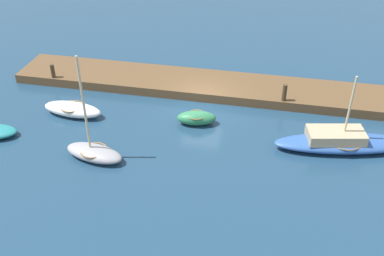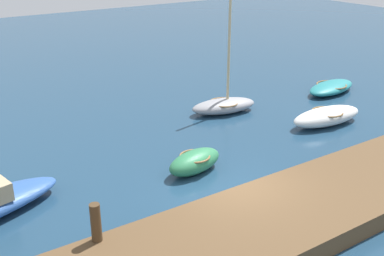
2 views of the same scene
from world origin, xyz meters
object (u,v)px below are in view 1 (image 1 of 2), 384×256
object	(u,v)px
dinghy_green	(197,118)
rowboat_white	(73,109)
mooring_post_mid_west	(53,71)
sailboat_blue	(342,141)
rowboat_grey	(94,152)
mooring_post_west	(284,93)

from	to	relation	value
dinghy_green	rowboat_white	xyz separation A→B (m)	(7.55, 0.56, -0.01)
dinghy_green	mooring_post_mid_west	distance (m)	10.75
sailboat_blue	rowboat_grey	world-z (taller)	rowboat_grey
rowboat_white	mooring_post_west	xyz separation A→B (m)	(-12.47, -3.33, 0.74)
rowboat_grey	mooring_post_west	bearing A→B (deg)	-132.50
dinghy_green	sailboat_blue	world-z (taller)	sailboat_blue
rowboat_grey	mooring_post_mid_west	world-z (taller)	rowboat_grey
rowboat_grey	dinghy_green	bearing A→B (deg)	-125.92
mooring_post_mid_west	rowboat_white	bearing A→B (deg)	130.23
mooring_post_west	rowboat_grey	bearing A→B (deg)	36.80
rowboat_white	dinghy_green	bearing A→B (deg)	-171.41
sailboat_blue	rowboat_grey	xyz separation A→B (m)	(12.82, 3.53, -0.06)
rowboat_white	mooring_post_mid_west	world-z (taller)	mooring_post_mid_west
sailboat_blue	dinghy_green	bearing A→B (deg)	-17.49
mooring_post_west	rowboat_white	bearing A→B (deg)	14.94
rowboat_white	sailboat_blue	bearing A→B (deg)	-176.66
mooring_post_mid_west	mooring_post_west	bearing A→B (deg)	180.00
sailboat_blue	rowboat_white	world-z (taller)	sailboat_blue
rowboat_grey	mooring_post_west	size ratio (longest dim) A/B	5.42
dinghy_green	mooring_post_west	bearing A→B (deg)	-161.34
sailboat_blue	rowboat_white	bearing A→B (deg)	-12.67
rowboat_grey	mooring_post_west	world-z (taller)	rowboat_grey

